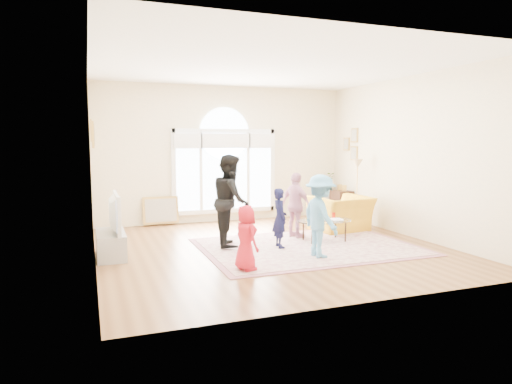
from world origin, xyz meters
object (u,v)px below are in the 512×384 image
object	(u,v)px
area_rug	(308,247)
armchair	(341,214)
tv_console	(111,245)
coffee_table	(324,221)
television	(110,213)

from	to	relation	value
area_rug	armchair	world-z (taller)	armchair
area_rug	tv_console	bearing A→B (deg)	171.73
area_rug	coffee_table	size ratio (longest dim) A/B	3.24
area_rug	tv_console	size ratio (longest dim) A/B	3.60
television	armchair	world-z (taller)	television
tv_console	area_rug	bearing A→B (deg)	-8.27
television	armchair	size ratio (longest dim) A/B	0.97
coffee_table	armchair	xyz separation A→B (m)	(0.84, 0.81, -0.03)
area_rug	tv_console	distance (m)	3.42
area_rug	coffee_table	world-z (taller)	coffee_table
television	coffee_table	xyz separation A→B (m)	(3.87, -0.19, -0.34)
television	tv_console	bearing A→B (deg)	-180.00
area_rug	armchair	xyz separation A→B (m)	(1.34, 1.11, 0.36)
coffee_table	armchair	size ratio (longest dim) A/B	0.97
tv_console	television	xyz separation A→B (m)	(0.01, 0.00, 0.53)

